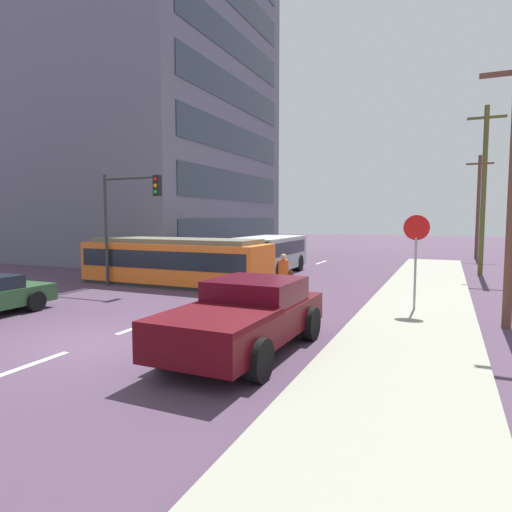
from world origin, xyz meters
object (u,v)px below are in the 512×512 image
traffic_light_mast (127,207)px  utility_pole_far (478,205)px  parked_sedan_mid (183,261)px  stop_sign (416,242)px  parked_sedan_far (231,253)px  utility_pole_mid (484,188)px  city_bus (268,253)px  pedestrian_crossing (284,274)px  streetcar_tram (175,261)px  pickup_truck_parked (246,316)px

traffic_light_mast → utility_pole_far: utility_pole_far is taller
parked_sedan_mid → utility_pole_far: 21.75m
traffic_light_mast → stop_sign: bearing=-3.7°
parked_sedan_far → parked_sedan_mid: bearing=-89.8°
stop_sign → utility_pole_mid: size_ratio=0.34×
city_bus → pedestrian_crossing: (3.28, -6.67, -0.16)m
stop_sign → pedestrian_crossing: bearing=174.0°
streetcar_tram → parked_sedan_far: 10.04m
pickup_truck_parked → traffic_light_mast: size_ratio=1.06×
stop_sign → traffic_light_mast: bearing=176.3°
pedestrian_crossing → traffic_light_mast: (-7.06, 0.29, 2.42)m
streetcar_tram → utility_pole_far: utility_pole_far is taller
parked_sedan_mid → stop_sign: size_ratio=1.50×
streetcar_tram → stop_sign: bearing=-11.9°
utility_pole_mid → city_bus: bearing=-158.4°
stop_sign → traffic_light_mast: size_ratio=0.60×
pickup_truck_parked → parked_sedan_mid: (-9.08, 11.62, -0.18)m
pedestrian_crossing → city_bus: bearing=116.2°
utility_pole_far → utility_pole_mid: bearing=-92.0°
streetcar_tram → parked_sedan_far: bearing=102.4°
streetcar_tram → utility_pole_mid: 15.83m
pickup_truck_parked → parked_sedan_far: 19.69m
parked_sedan_mid → utility_pole_far: size_ratio=0.59×
pickup_truck_parked → utility_pole_far: 27.82m
utility_pole_mid → pedestrian_crossing: bearing=-122.8°
stop_sign → city_bus: bearing=137.2°
pedestrian_crossing → stop_sign: stop_sign is taller
utility_pole_mid → utility_pole_far: size_ratio=1.16×
city_bus → pedestrian_crossing: size_ratio=3.45×
parked_sedan_far → utility_pole_mid: (14.69, -0.76, 3.83)m
streetcar_tram → pedestrian_crossing: (5.65, -1.66, -0.11)m
parked_sedan_far → streetcar_tram: bearing=-77.6°
stop_sign → utility_pole_far: (2.83, 21.47, 1.67)m
stop_sign → parked_sedan_mid: bearing=153.5°
city_bus → pickup_truck_parked: size_ratio=1.14×
city_bus → utility_pole_mid: utility_pole_mid is taller
utility_pole_far → parked_sedan_far: bearing=-147.6°
city_bus → utility_pole_far: (10.52, 14.34, 2.76)m
parked_sedan_mid → utility_pole_mid: (14.67, 5.08, 3.83)m
pedestrian_crossing → parked_sedan_far: (-7.80, 11.46, -0.32)m
pickup_truck_parked → traffic_light_mast: (-8.35, 6.29, 2.57)m
parked_sedan_far → traffic_light_mast: (0.74, -11.17, 2.74)m
utility_pole_mid → utility_pole_far: (0.35, 10.31, -0.59)m
city_bus → traffic_light_mast: 7.75m
stop_sign → utility_pole_mid: utility_pole_mid is taller
utility_pole_mid → utility_pole_far: utility_pole_mid is taller
traffic_light_mast → parked_sedan_far: bearing=93.8°
parked_sedan_mid → traffic_light_mast: 6.04m
city_bus → streetcar_tram: bearing=-115.3°
city_bus → traffic_light_mast: (-3.78, -6.38, 2.26)m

